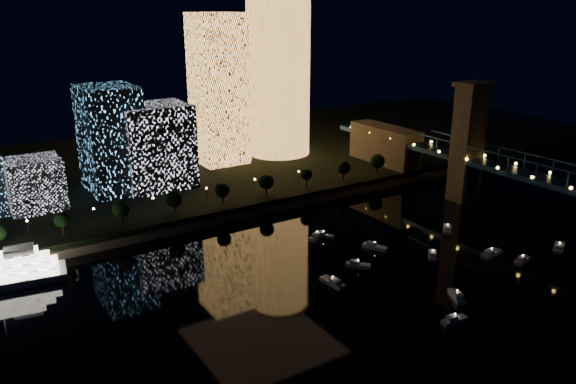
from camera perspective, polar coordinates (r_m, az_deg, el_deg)
name	(u,v)px	position (r m, az deg, el deg)	size (l,w,h in m)	color
ground	(444,284)	(176.42, 15.58, -8.96)	(520.00, 520.00, 0.00)	black
far_bank	(214,159)	(298.20, -7.57, 3.35)	(420.00, 160.00, 5.00)	black
seawall	(295,202)	(233.05, 0.67, -1.05)	(420.00, 6.00, 3.00)	#6B5E4C
tower_cylindrical	(278,75)	(290.86, -0.98, 11.78)	(34.00, 34.00, 80.94)	#FFAD51
tower_rectangular	(218,90)	(276.16, -7.10, 10.26)	(22.41, 22.41, 71.31)	#FFAD51
midrise_blocks	(102,151)	(241.24, -18.35, 3.96)	(92.12, 31.60, 43.55)	white
truss_bridge	(569,192)	(222.43, 26.61, -0.02)	(13.00, 266.00, 50.00)	navy
motorboats	(425,257)	(190.24, 13.73, -6.46)	(87.10, 70.38, 2.78)	silver
esplanade_trees	(229,189)	(222.46, -5.98, 0.33)	(166.49, 6.76, 8.88)	black
street_lamps	(207,191)	(225.22, -8.27, 0.08)	(132.70, 0.70, 5.65)	black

